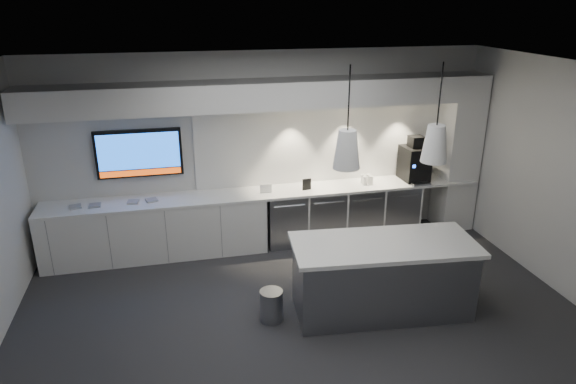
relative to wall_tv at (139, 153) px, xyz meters
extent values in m
plane|color=#2D2D30|center=(1.90, -2.45, -1.56)|extent=(7.00, 7.00, 0.00)
plane|color=black|center=(1.90, -2.45, 1.44)|extent=(7.00, 7.00, 0.00)
plane|color=silver|center=(1.90, 0.05, -0.06)|extent=(7.00, 0.00, 7.00)
plane|color=silver|center=(1.90, -4.95, -0.06)|extent=(7.00, 0.00, 7.00)
plane|color=silver|center=(5.40, -2.45, -0.06)|extent=(0.00, 7.00, 7.00)
cube|color=white|center=(1.90, -0.27, -0.68)|extent=(6.80, 0.65, 0.04)
cube|color=white|center=(0.15, -0.27, -1.13)|extent=(3.30, 0.63, 0.86)
cube|color=gray|center=(2.15, -0.27, -1.13)|extent=(0.60, 0.61, 0.85)
cube|color=gray|center=(2.78, -0.27, -1.13)|extent=(0.60, 0.61, 0.85)
cube|color=gray|center=(3.41, -0.27, -1.13)|extent=(0.60, 0.61, 0.85)
cube|color=gray|center=(4.04, -0.27, -1.13)|extent=(0.60, 0.61, 0.85)
cube|color=white|center=(3.10, 0.03, -0.01)|extent=(4.60, 0.03, 1.30)
cube|color=white|center=(1.90, -0.25, 0.84)|extent=(6.90, 0.60, 0.40)
cube|color=white|center=(5.10, -0.25, -0.26)|extent=(0.55, 0.55, 2.60)
cube|color=black|center=(0.00, 0.00, 0.00)|extent=(1.25, 0.06, 0.72)
cube|color=blue|center=(0.00, -0.03, 0.04)|extent=(1.17, 0.00, 0.54)
cube|color=#C7400B|center=(0.00, -0.03, -0.29)|extent=(1.17, 0.00, 0.09)
cube|color=gray|center=(2.90, -2.43, -1.11)|extent=(2.19, 1.04, 0.89)
cube|color=white|center=(2.90, -2.43, -0.64)|extent=(2.31, 1.16, 0.05)
cylinder|color=gray|center=(1.52, -2.33, -1.36)|extent=(0.37, 0.37, 0.40)
cube|color=black|center=(4.33, -0.24, -0.38)|extent=(0.42, 0.47, 0.55)
cube|color=black|center=(4.33, -0.24, -0.02)|extent=(0.23, 0.23, 0.18)
cube|color=gray|center=(4.33, -0.49, -0.64)|extent=(0.31, 0.21, 0.03)
cube|color=black|center=(2.48, -0.34, -0.57)|extent=(0.14, 0.04, 0.18)
cube|color=white|center=(1.84, -0.32, -0.59)|extent=(0.18, 0.02, 0.14)
cube|color=#979797|center=(-0.93, -0.30, -0.65)|extent=(0.19, 0.19, 0.02)
cube|color=#979797|center=(-0.67, -0.30, -0.65)|extent=(0.17, 0.17, 0.02)
cube|color=#979797|center=(-0.14, -0.29, -0.65)|extent=(0.18, 0.18, 0.02)
cube|color=#979797|center=(0.13, -0.27, -0.65)|extent=(0.20, 0.20, 0.02)
cone|color=white|center=(2.37, -2.43, 0.59)|extent=(0.30, 0.30, 0.43)
cylinder|color=black|center=(2.37, -2.43, 1.16)|extent=(0.02, 0.02, 0.70)
cone|color=white|center=(3.43, -2.43, 0.59)|extent=(0.30, 0.30, 0.43)
cylinder|color=black|center=(3.43, -2.43, 1.16)|extent=(0.02, 0.02, 0.70)
camera|label=1|loc=(0.52, -7.60, 2.15)|focal=32.00mm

